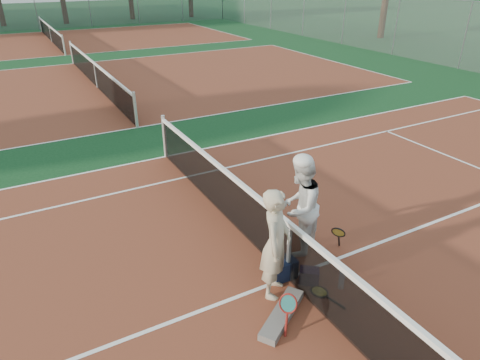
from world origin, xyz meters
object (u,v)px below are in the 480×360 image
object	(u,v)px
sports_bag_navy	(283,269)
player_a	(276,244)
water_bottle	(342,280)
racket_spare	(319,292)
sports_bag_purple	(309,276)
player_b	(300,207)
racket_red	(288,313)
net_main	(289,251)
racket_black_held	(337,240)

from	to	relation	value
sports_bag_navy	player_a	bearing A→B (deg)	-145.51
water_bottle	racket_spare	bearing A→B (deg)	168.26
player_a	sports_bag_purple	size ratio (longest dim) A/B	5.84
player_b	sports_bag_navy	bearing A→B (deg)	4.62
player_b	sports_bag_navy	distance (m)	1.04
racket_spare	sports_bag_navy	bearing A→B (deg)	14.13
player_b	racket_red	xyz separation A→B (m)	(-1.18, -1.40, -0.57)
sports_bag_purple	water_bottle	distance (m)	0.49
net_main	sports_bag_purple	bearing A→B (deg)	-45.18
net_main	racket_spare	distance (m)	0.75
player_a	sports_bag_purple	xyz separation A→B (m)	(0.59, -0.09, -0.74)
player_a	player_b	distance (m)	1.13
racket_red	sports_bag_purple	xyz separation A→B (m)	(0.85, 0.64, -0.17)
racket_red	water_bottle	distance (m)	1.24
racket_red	water_bottle	bearing A→B (deg)	-33.05
racket_black_held	player_a	bearing A→B (deg)	-24.14
racket_red	racket_black_held	xyz separation A→B (m)	(1.72, 1.02, -0.03)
net_main	racket_spare	bearing A→B (deg)	-65.41
racket_black_held	sports_bag_purple	bearing A→B (deg)	-11.64
racket_spare	racket_black_held	bearing A→B (deg)	-65.41
racket_red	racket_black_held	distance (m)	2.00
racket_red	sports_bag_navy	world-z (taller)	racket_red
sports_bag_purple	racket_black_held	bearing A→B (deg)	23.91
sports_bag_purple	water_bottle	world-z (taller)	water_bottle
net_main	racket_spare	xyz separation A→B (m)	(0.23, -0.51, -0.49)
net_main	player_b	size ratio (longest dim) A/B	6.35
player_b	sports_bag_purple	bearing A→B (deg)	34.15
player_a	sports_bag_purple	world-z (taller)	player_a
net_main	racket_black_held	size ratio (longest dim) A/B	20.53
racket_red	racket_spare	distance (m)	0.96
racket_red	water_bottle	xyz separation A→B (m)	(1.20, 0.30, -0.14)
racket_red	sports_bag_purple	distance (m)	1.08
racket_red	sports_bag_purple	world-z (taller)	racket_red
sports_bag_purple	player_a	bearing A→B (deg)	171.12
racket_black_held	water_bottle	distance (m)	0.90
racket_red	water_bottle	world-z (taller)	racket_red
sports_bag_navy	water_bottle	xyz separation A→B (m)	(0.63, -0.64, -0.01)
water_bottle	racket_red	bearing A→B (deg)	-166.10
racket_black_held	sports_bag_navy	world-z (taller)	racket_black_held
racket_black_held	sports_bag_purple	size ratio (longest dim) A/B	1.82
racket_red	player_a	bearing A→B (deg)	23.12
racket_red	player_b	bearing A→B (deg)	3.11
net_main	racket_black_held	bearing A→B (deg)	7.60
sports_bag_purple	player_b	bearing A→B (deg)	67.01
racket_spare	water_bottle	size ratio (longest dim) A/B	2.00
player_a	sports_bag_navy	size ratio (longest dim) A/B	4.25
net_main	sports_bag_purple	world-z (taller)	net_main
racket_red	racket_spare	bearing A→B (deg)	-23.38
sports_bag_purple	water_bottle	bearing A→B (deg)	-44.58
sports_bag_navy	racket_black_held	bearing A→B (deg)	4.31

